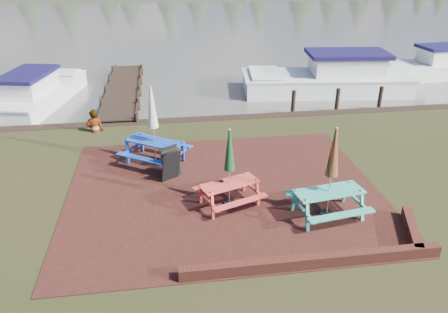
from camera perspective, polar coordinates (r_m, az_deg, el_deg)
name	(u,v)px	position (r m, az deg, el deg)	size (l,w,h in m)	color
ground	(229,210)	(11.98, 0.64, -6.97)	(120.00, 120.00, 0.00)	black
paving	(224,191)	(12.82, -0.04, -4.54)	(9.00, 7.50, 0.02)	#391712
brick_wall	(338,254)	(10.53, 14.67, -12.20)	(6.21, 1.79, 0.30)	#4C1E16
water	(174,16)	(47.43, -6.59, 17.77)	(120.00, 60.00, 0.02)	#47443D
picnic_table_teal	(330,187)	(11.60, 13.64, -3.89)	(2.04, 1.87, 2.52)	teal
picnic_table_red	(229,180)	(11.82, 0.70, -3.04)	(2.02, 1.92, 2.25)	#CE3C35
picnic_table_blue	(154,138)	(14.24, -9.11, 2.45)	(2.51, 2.45, 2.62)	#1644AA
chalkboard	(171,164)	(13.38, -6.95, -0.96)	(0.64, 0.85, 0.98)	black
jetty	(123,90)	(22.25, -13.00, 8.49)	(1.76, 9.08, 1.00)	black
boat_jetty	(38,93)	(22.03, -23.14, 7.58)	(3.54, 6.78, 1.87)	silver
boat_near	(329,80)	(22.75, 13.61, 9.73)	(8.51, 3.74, 2.23)	silver
boat_far	(433,67)	(27.54, 25.63, 10.49)	(6.33, 2.74, 1.92)	silver
person	(93,110)	(17.32, -16.79, 5.81)	(0.65, 0.42, 1.78)	gray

